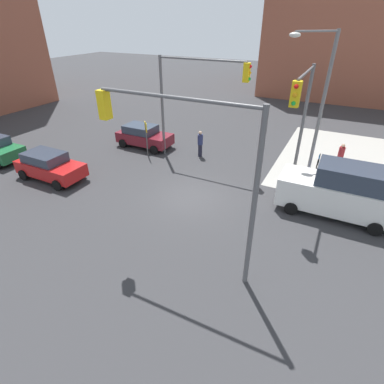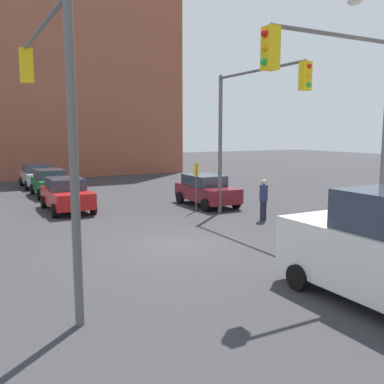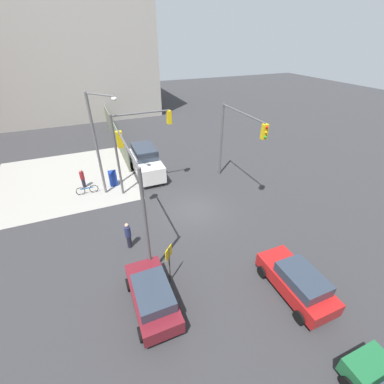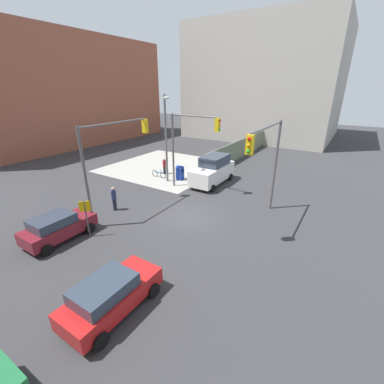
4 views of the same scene
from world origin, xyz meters
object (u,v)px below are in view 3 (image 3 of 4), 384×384
mailbox_blue (113,177)px  van_white_delivery (146,162)px  traffic_signal_se_corner (236,134)px  hatchback_maroon (152,295)px  street_lamp_corner (99,139)px  traffic_signal_nw_corner (133,181)px  bicycle_leaning_on_fence (87,190)px  pedestrian_crossing (128,235)px  pedestrian_waiting (82,178)px  traffic_signal_ne_corner (138,138)px  coupe_red (297,281)px

mailbox_blue → van_white_delivery: bearing=-75.1°
traffic_signal_se_corner → van_white_delivery: bearing=52.4°
hatchback_maroon → traffic_signal_se_corner: bearing=-47.2°
street_lamp_corner → van_white_delivery: (2.13, -3.75, -3.42)m
traffic_signal_nw_corner → van_white_delivery: bearing=-16.3°
bicycle_leaning_on_fence → mailbox_blue: bearing=-74.7°
traffic_signal_se_corner → pedestrian_crossing: size_ratio=3.56×
street_lamp_corner → pedestrian_waiting: 4.64m
van_white_delivery → traffic_signal_nw_corner: bearing=163.7°
traffic_signal_nw_corner → mailbox_blue: (8.41, 0.50, -3.90)m
traffic_signal_ne_corner → bicycle_leaning_on_fence: (1.10, 4.44, -4.23)m
traffic_signal_ne_corner → mailbox_blue: traffic_signal_ne_corner is taller
traffic_signal_se_corner → hatchback_maroon: 13.43m
coupe_red → bicycle_leaning_on_fence: 16.84m
van_white_delivery → traffic_signal_ne_corner: bearing=159.4°
street_lamp_corner → pedestrian_crossing: size_ratio=4.38×
coupe_red → pedestrian_waiting: 17.96m
traffic_signal_nw_corner → hatchback_maroon: 5.80m
mailbox_blue → hatchback_maroon: bearing=-179.8°
traffic_signal_nw_corner → street_lamp_corner: bearing=8.4°
pedestrian_waiting → bicycle_leaning_on_fence: size_ratio=0.97×
traffic_signal_ne_corner → pedestrian_waiting: traffic_signal_ne_corner is taller
traffic_signal_ne_corner → bicycle_leaning_on_fence: size_ratio=3.71×
van_white_delivery → pedestrian_crossing: size_ratio=2.95×
traffic_signal_se_corner → street_lamp_corner: size_ratio=0.81×
hatchback_maroon → van_white_delivery: (13.60, -3.15, 0.44)m
traffic_signal_nw_corner → bicycle_leaning_on_fence: 9.32m
traffic_signal_nw_corner → hatchback_maroon: bearing=174.1°
coupe_red → pedestrian_waiting: bearing=31.2°
street_lamp_corner → van_white_delivery: size_ratio=1.48×
traffic_signal_ne_corner → van_white_delivery: bearing=-20.6°
coupe_red → bicycle_leaning_on_fence: bearing=32.7°
pedestrian_crossing → bicycle_leaning_on_fence: bearing=-77.9°
traffic_signal_se_corner → bicycle_leaning_on_fence: (3.40, 11.70, -4.31)m
bicycle_leaning_on_fence → traffic_signal_ne_corner: bearing=-103.9°
street_lamp_corner → van_white_delivery: bearing=-60.5°
hatchback_maroon → pedestrian_crossing: bearing=3.2°
pedestrian_waiting → bicycle_leaning_on_fence: 1.33m
traffic_signal_se_corner → mailbox_blue: 11.02m
mailbox_blue → coupe_red: (-14.76, -6.91, 0.08)m
bicycle_leaning_on_fence → traffic_signal_se_corner: bearing=-106.2°
hatchback_maroon → van_white_delivery: van_white_delivery is taller
pedestrian_crossing → mailbox_blue: bearing=-94.0°
hatchback_maroon → pedestrian_crossing: pedestrian_crossing is taller
van_white_delivery → pedestrian_waiting: van_white_delivery is taller
mailbox_blue → traffic_signal_ne_corner: bearing=-127.2°
traffic_signal_nw_corner → traffic_signal_se_corner: same height
mailbox_blue → hatchback_maroon: hatchback_maroon is taller
bicycle_leaning_on_fence → van_white_delivery: bearing=-75.0°
pedestrian_crossing → street_lamp_corner: bearing=-89.7°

